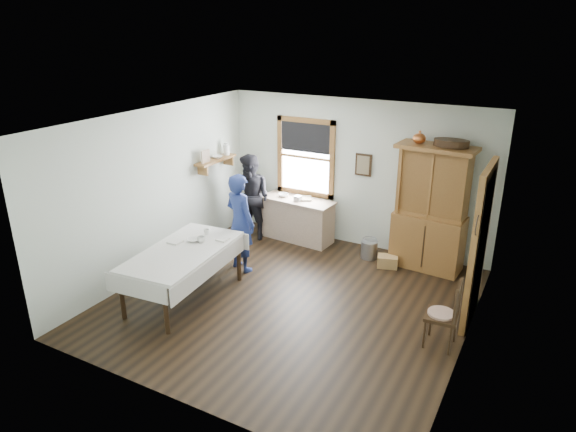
{
  "coord_description": "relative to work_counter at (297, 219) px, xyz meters",
  "views": [
    {
      "loc": [
        3.19,
        -5.96,
        3.93
      ],
      "look_at": [
        -0.2,
        0.3,
        1.23
      ],
      "focal_mm": 32.0,
      "sensor_mm": 36.0,
      "label": 1
    }
  ],
  "objects": [
    {
      "name": "room",
      "position": [
        1.0,
        -2.14,
        0.94
      ],
      "size": [
        5.01,
        5.01,
        2.7
      ],
      "color": "black",
      "rests_on": "ground"
    },
    {
      "name": "window",
      "position": [
        0.0,
        0.32,
        1.23
      ],
      "size": [
        1.18,
        0.07,
        1.48
      ],
      "color": "white",
      "rests_on": "room"
    },
    {
      "name": "doorway",
      "position": [
        3.46,
        -1.29,
        0.76
      ],
      "size": [
        0.09,
        1.14,
        2.22
      ],
      "color": "#463E32",
      "rests_on": "room"
    },
    {
      "name": "wall_shelf",
      "position": [
        -1.37,
        -0.6,
        1.17
      ],
      "size": [
        0.24,
        1.0,
        0.44
      ],
      "color": "olive",
      "rests_on": "room"
    },
    {
      "name": "framed_picture",
      "position": [
        1.15,
        0.32,
        1.14
      ],
      "size": [
        0.3,
        0.04,
        0.4
      ],
      "primitive_type": "cube",
      "color": "black",
      "rests_on": "room"
    },
    {
      "name": "rug_beater",
      "position": [
        3.45,
        -1.84,
        1.31
      ],
      "size": [
        0.01,
        0.27,
        0.27
      ],
      "primitive_type": "torus",
      "rotation": [
        0.0,
        1.57,
        0.0
      ],
      "color": "black",
      "rests_on": "room"
    },
    {
      "name": "work_counter",
      "position": [
        0.0,
        0.0,
        0.0
      ],
      "size": [
        1.46,
        0.66,
        0.81
      ],
      "primitive_type": "cube",
      "rotation": [
        0.0,
        0.0,
        -0.08
      ],
      "color": "tan",
      "rests_on": "room"
    },
    {
      "name": "china_hutch",
      "position": [
        2.48,
        -0.01,
        0.65
      ],
      "size": [
        1.28,
        0.68,
        2.11
      ],
      "primitive_type": "cube",
      "rotation": [
        0.0,
        0.0,
        -0.08
      ],
      "color": "olive",
      "rests_on": "room"
    },
    {
      "name": "dining_table",
      "position": [
        -0.45,
        -2.81,
        -0.01
      ],
      "size": [
        1.22,
        2.07,
        0.8
      ],
      "primitive_type": "cube",
      "rotation": [
        0.0,
        0.0,
        0.09
      ],
      "color": "silver",
      "rests_on": "room"
    },
    {
      "name": "spindle_chair",
      "position": [
        3.22,
        -2.2,
        0.07
      ],
      "size": [
        0.47,
        0.47,
        0.95
      ],
      "primitive_type": "cube",
      "rotation": [
        0.0,
        0.0,
        0.07
      ],
      "color": "black",
      "rests_on": "room"
    },
    {
      "name": "pail",
      "position": [
        1.51,
        -0.13,
        -0.25
      ],
      "size": [
        0.36,
        0.36,
        0.32
      ],
      "primitive_type": "cube",
      "rotation": [
        0.0,
        0.0,
        -0.27
      ],
      "color": "gray",
      "rests_on": "room"
    },
    {
      "name": "wicker_basket",
      "position": [
        1.91,
        -0.33,
        -0.31
      ],
      "size": [
        0.39,
        0.33,
        0.2
      ],
      "primitive_type": "cube",
      "rotation": [
        0.0,
        0.0,
        0.29
      ],
      "color": "#A67E4B",
      "rests_on": "room"
    },
    {
      "name": "woman_blue",
      "position": [
        -0.25,
        -1.57,
        0.37
      ],
      "size": [
        0.65,
        0.52,
        1.55
      ],
      "primitive_type": "imported",
      "rotation": [
        0.0,
        0.0,
        2.84
      ],
      "color": "navy",
      "rests_on": "room"
    },
    {
      "name": "figure_dark",
      "position": [
        -0.8,
        -0.36,
        0.36
      ],
      "size": [
        0.81,
        0.67,
        1.52
      ],
      "primitive_type": "imported",
      "rotation": [
        0.0,
        0.0,
        -0.14
      ],
      "color": "black",
      "rests_on": "room"
    },
    {
      "name": "table_cup_a",
      "position": [
        -0.37,
        -2.45,
        0.44
      ],
      "size": [
        0.16,
        0.16,
        0.1
      ],
      "primitive_type": "imported",
      "rotation": [
        0.0,
        0.0,
        0.43
      ],
      "color": "silver",
      "rests_on": "dining_table"
    },
    {
      "name": "table_cup_b",
      "position": [
        -0.49,
        -2.16,
        0.43
      ],
      "size": [
        0.1,
        0.1,
        0.09
      ],
      "primitive_type": "imported",
      "rotation": [
        0.0,
        0.0,
        0.05
      ],
      "color": "silver",
      "rests_on": "dining_table"
    },
    {
      "name": "table_bowl",
      "position": [
        -0.5,
        -2.48,
        0.42
      ],
      "size": [
        0.24,
        0.24,
        0.05
      ],
      "primitive_type": "imported",
      "rotation": [
        0.0,
        0.0,
        0.24
      ],
      "color": "silver",
      "rests_on": "dining_table"
    },
    {
      "name": "counter_book",
      "position": [
        0.03,
        0.04,
        0.42
      ],
      "size": [
        0.28,
        0.3,
        0.02
      ],
      "primitive_type": "imported",
      "rotation": [
        0.0,
        0.0,
        0.49
      ],
      "color": "#7B6E52",
      "rests_on": "work_counter"
    },
    {
      "name": "counter_bowl",
      "position": [
        -0.31,
        0.02,
        0.44
      ],
      "size": [
        0.21,
        0.21,
        0.06
      ],
      "primitive_type": "imported",
      "rotation": [
        0.0,
        0.0,
        0.13
      ],
      "color": "silver",
      "rests_on": "work_counter"
    },
    {
      "name": "shelf_bowl",
      "position": [
        -1.37,
        -0.59,
        1.19
      ],
      "size": [
        0.22,
        0.22,
        0.05
      ],
      "primitive_type": "imported",
      "color": "silver",
      "rests_on": "wall_shelf"
    }
  ]
}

